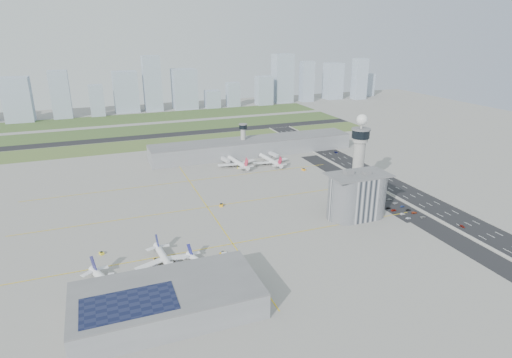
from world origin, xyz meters
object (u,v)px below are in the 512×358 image
object	(u,v)px
car_lot_10	(395,203)
car_hw_2	(336,152)
car_lot_3	(389,208)
tug_0	(102,253)
airplane_far_b	(270,158)
tug_2	(223,253)
airplane_near_a	(109,281)
tug_5	(304,169)
airplane_near_b	(166,257)
car_lot_11	(389,199)
jet_bridge_near_1	(171,281)
car_lot_7	(414,213)
control_tower	(359,153)
car_hw_1	(377,178)
tug_3	(221,205)
car_lot_1	(403,214)
car_lot_6	(423,217)
car_lot_9	(402,206)
jet_bridge_far_1	(270,154)
car_hw_0	(462,226)
car_lot_5	(378,200)
car_lot_4	(382,204)
jet_bridge_far_0	(222,159)
secondary_tower	(243,137)
airplane_near_c	(205,263)
jet_bridge_near_0	(108,293)
tug_1	(155,260)
car_lot_2	(394,210)
tug_4	(239,167)
jet_bridge_near_2	(227,269)
car_hw_4	(300,141)
car_lot_0	(408,218)

from	to	relation	value
car_lot_10	car_hw_2	size ratio (longest dim) A/B	1.03
car_lot_3	tug_0	bearing A→B (deg)	95.72
airplane_far_b	tug_2	distance (m)	176.93
airplane_near_a	tug_5	size ratio (longest dim) A/B	12.47
airplane_near_b	car_lot_11	distance (m)	177.83
jet_bridge_near_1	car_lot_7	bearing A→B (deg)	-70.97
control_tower	car_hw_1	size ratio (longest dim) A/B	18.82
tug_3	car_lot_1	size ratio (longest dim) A/B	0.92
car_lot_3	car_lot_6	world-z (taller)	car_lot_6
tug_3	car_lot_9	xyz separation A→B (m)	(122.82, -49.05, -0.46)
jet_bridge_far_1	airplane_near_b	bearing A→B (deg)	-47.67
tug_5	car_hw_0	xyz separation A→B (m)	(43.61, -142.90, -0.35)
car_lot_5	car_lot_7	xyz separation A→B (m)	(10.47, -28.02, 0.04)
car_lot_6	jet_bridge_near_1	bearing A→B (deg)	96.03
tug_0	car_lot_4	world-z (taller)	tug_0
car_lot_4	tug_5	bearing A→B (deg)	12.33
jet_bridge_far_0	car_lot_7	world-z (taller)	jet_bridge_far_0
secondary_tower	airplane_far_b	size ratio (longest dim) A/B	0.74
tug_2	car_lot_5	xyz separation A→B (m)	(132.26, 35.22, -0.36)
airplane_near_c	car_lot_3	world-z (taller)	airplane_near_c
jet_bridge_near_0	tug_5	size ratio (longest dim) A/B	4.15
control_tower	tug_1	xyz separation A→B (m)	(-158.71, -41.71, -34.21)
car_lot_2	car_lot_3	bearing A→B (deg)	12.30
tug_4	car_lot_3	distance (m)	145.93
car_lot_7	car_lot_3	bearing A→B (deg)	44.29
tug_0	car_lot_2	xyz separation A→B (m)	(197.42, -9.28, -0.30)
tug_2	jet_bridge_near_2	bearing A→B (deg)	-37.97
tug_3	car_lot_7	bearing A→B (deg)	-5.35
car_lot_2	car_lot_4	world-z (taller)	car_lot_2
car_hw_4	car_lot_0	bearing A→B (deg)	-91.39
airplane_near_a	car_lot_7	bearing A→B (deg)	74.67
airplane_far_b	jet_bridge_far_0	distance (m)	46.99
tug_5	car_lot_6	bearing A→B (deg)	-90.54
jet_bridge_near_1	car_lot_0	bearing A→B (deg)	-72.45
jet_bridge_far_0	tug_3	distance (m)	108.69
control_tower	car_lot_7	distance (m)	57.64
jet_bridge_near_2	jet_bridge_far_0	bearing A→B (deg)	-5.91
jet_bridge_far_1	car_lot_3	xyz separation A→B (m)	(29.83, -151.74, -2.30)
jet_bridge_near_2	tug_4	world-z (taller)	jet_bridge_near_2
jet_bridge_far_0	car_hw_1	distance (m)	145.99
tug_2	car_lot_11	world-z (taller)	tug_2
car_lot_6	control_tower	bearing A→B (deg)	23.70
jet_bridge_near_1	car_lot_11	bearing A→B (deg)	-62.76
tug_3	car_hw_1	distance (m)	144.55
airplane_near_b	car_lot_5	world-z (taller)	airplane_near_b
tug_1	car_lot_9	size ratio (longest dim) A/B	0.80
airplane_near_c	car_lot_5	world-z (taller)	airplane_near_c
airplane_near_a	car_lot_6	world-z (taller)	airplane_near_a
car_hw_0	car_lot_1	bearing A→B (deg)	127.53
secondary_tower	jet_bridge_near_1	distance (m)	239.88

